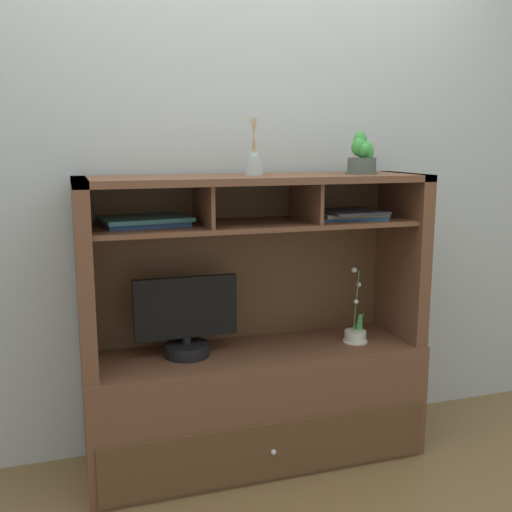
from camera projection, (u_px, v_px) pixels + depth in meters
floor_plane at (256, 458)px, 2.78m from camera, size 6.00×6.00×0.02m
back_wall at (239, 150)px, 2.76m from camera, size 6.00×0.02×2.80m
media_console at (256, 371)px, 2.71m from camera, size 1.51×0.48×1.30m
tv_monitor at (186, 322)px, 2.57m from camera, size 0.44×0.20×0.35m
potted_orchid at (355, 333)px, 2.78m from camera, size 0.12×0.12×0.35m
magazine_stack_left at (146, 221)px, 2.47m from camera, size 0.38×0.28×0.04m
magazine_stack_centre at (350, 214)px, 2.70m from camera, size 0.34×0.28×0.04m
diffuser_bottle at (254, 165)px, 2.56m from camera, size 0.08×0.08×0.24m
potted_succulent at (362, 157)px, 2.66m from camera, size 0.15×0.15×0.19m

